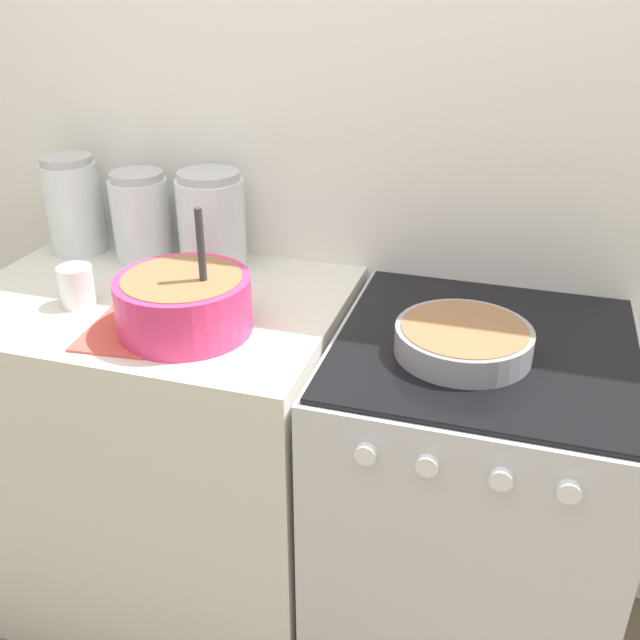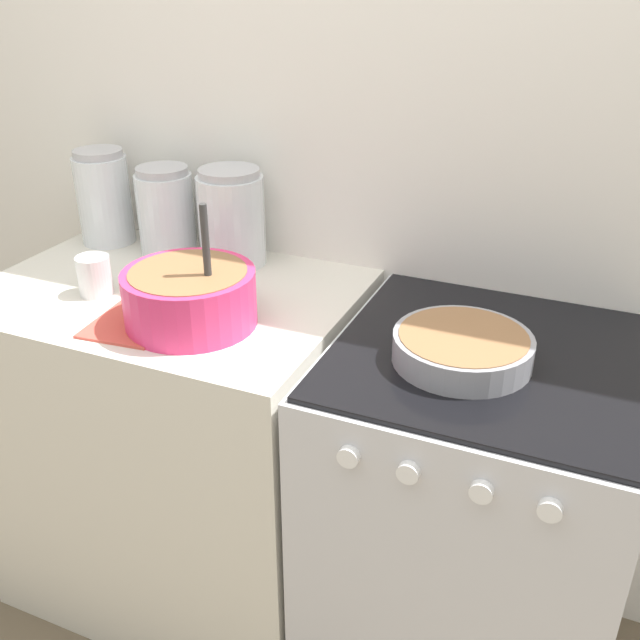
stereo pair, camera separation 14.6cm
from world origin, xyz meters
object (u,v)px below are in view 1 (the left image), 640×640
Objects in this scene: tin_can at (77,286)px; stove at (465,514)px; mixing_bowl at (184,300)px; storage_jar_middle at (142,222)px; storage_jar_right at (212,227)px; baking_pan at (463,340)px; storage_jar_left at (74,211)px.

stove is at bearing 5.26° from tin_can.
storage_jar_middle is (-0.29, 0.34, 0.03)m from mixing_bowl.
mixing_bowl is at bearing -75.47° from storage_jar_right.
baking_pan is at bearing 6.75° from mixing_bowl.
tin_can is at bearing -90.46° from storage_jar_middle.
storage_jar_left is 0.40m from storage_jar_right.
stove is 1.09m from storage_jar_middle.
storage_jar_left is (-1.11, 0.22, 0.57)m from stove.
stove is 3.98× the size of storage_jar_middle.
mixing_bowl reaches higher than storage_jar_middle.
storage_jar_left is at bearing 123.30° from tin_can.
mixing_bowl is 0.45m from storage_jar_middle.
storage_jar_right is at bearing 157.72° from baking_pan.
tin_can reaches higher than stove.
storage_jar_middle is at bearing 89.54° from tin_can.
tin_can is (-0.00, -0.30, -0.05)m from storage_jar_middle.
storage_jar_middle is at bearing 166.61° from stove.
tin_can is (-0.29, 0.04, -0.02)m from mixing_bowl.
storage_jar_right is (-0.67, 0.27, 0.07)m from baking_pan.
baking_pan is at bearing -22.28° from storage_jar_right.
tin_can is (0.20, -0.30, -0.06)m from storage_jar_left.
mixing_bowl is 1.15× the size of storage_jar_right.
tin_can is (-0.87, -0.03, 0.02)m from baking_pan.
mixing_bowl reaches higher than storage_jar_right.
storage_jar_left is at bearing 168.95° from stove.
storage_jar_middle is at bearing 0.00° from storage_jar_left.
stove is 9.80× the size of tin_can.
mixing_bowl is 1.04× the size of baking_pan.
storage_jar_right reaches higher than tin_can.
storage_jar_middle reaches higher than stove.
storage_jar_middle is 2.46× the size of tin_can.
mixing_bowl reaches higher than storage_jar_left.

